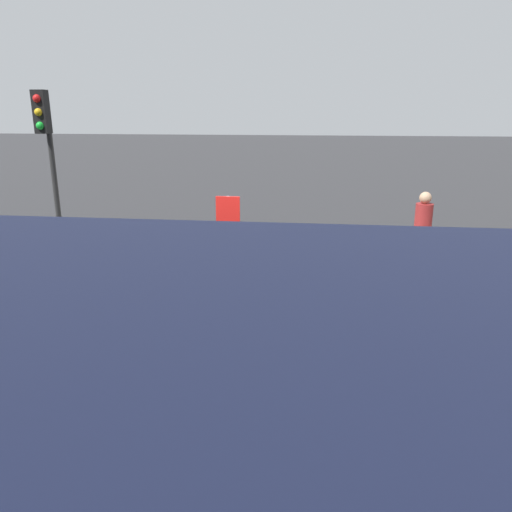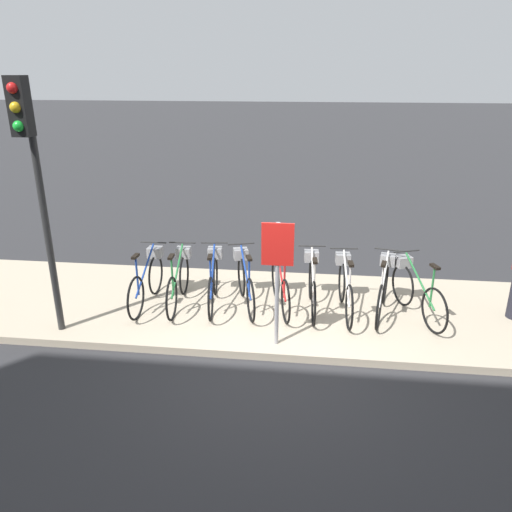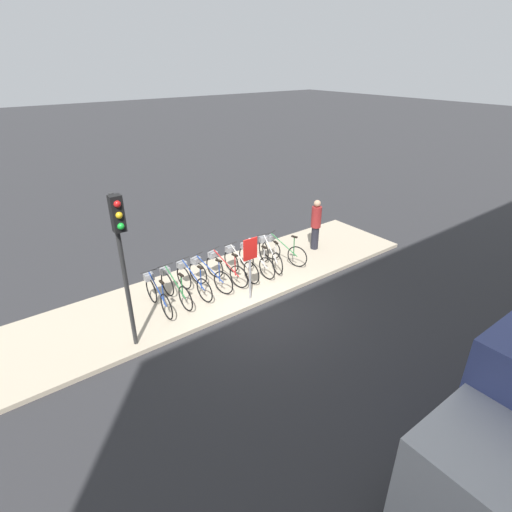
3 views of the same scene
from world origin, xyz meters
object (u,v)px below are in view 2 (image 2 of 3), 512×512
at_px(parked_bicycle_1, 179,279).
at_px(sign_post, 277,264).
at_px(parked_bicycle_5, 312,283).
at_px(parked_bicycle_8, 415,289).
at_px(parked_bicycle_0, 148,278).
at_px(traffic_light, 31,158).
at_px(parked_bicycle_2, 213,279).
at_px(parked_bicycle_3, 245,280).
at_px(parked_bicycle_6, 345,286).
at_px(parked_bicycle_7, 383,287).
at_px(parked_bicycle_4, 279,281).

xyz_separation_m(parked_bicycle_1, sign_post, (1.73, -1.15, 0.80)).
height_order(parked_bicycle_1, sign_post, sign_post).
xyz_separation_m(parked_bicycle_5, parked_bicycle_8, (1.64, -0.06, 0.00)).
relative_size(parked_bicycle_1, sign_post, 0.92).
relative_size(parked_bicycle_0, traffic_light, 0.46).
height_order(parked_bicycle_2, parked_bicycle_3, same).
bearing_deg(parked_bicycle_6, parked_bicycle_7, 3.84).
xyz_separation_m(parked_bicycle_6, parked_bicycle_8, (1.11, 0.01, 0.00)).
height_order(parked_bicycle_3, traffic_light, traffic_light).
bearing_deg(parked_bicycle_4, parked_bicycle_8, -1.83).
height_order(parked_bicycle_1, parked_bicycle_7, same).
distance_m(parked_bicycle_1, sign_post, 2.23).
xyz_separation_m(parked_bicycle_2, parked_bicycle_3, (0.53, 0.01, 0.00)).
height_order(parked_bicycle_4, parked_bicycle_8, same).
distance_m(parked_bicycle_5, sign_post, 1.55).
relative_size(parked_bicycle_4, parked_bicycle_7, 0.99).
distance_m(parked_bicycle_2, sign_post, 1.85).
height_order(parked_bicycle_4, parked_bicycle_7, same).
bearing_deg(traffic_light, parked_bicycle_6, 15.70).
xyz_separation_m(parked_bicycle_3, parked_bicycle_4, (0.57, 0.03, 0.00)).
bearing_deg(parked_bicycle_1, parked_bicycle_3, 3.58).
bearing_deg(parked_bicycle_8, parked_bicycle_3, 179.15).
relative_size(parked_bicycle_0, parked_bicycle_6, 1.00).
distance_m(parked_bicycle_1, parked_bicycle_8, 3.86).
bearing_deg(parked_bicycle_6, parked_bicycle_4, 175.93).
bearing_deg(parked_bicycle_5, traffic_light, -161.33).
bearing_deg(parked_bicycle_0, parked_bicycle_8, 0.98).
xyz_separation_m(parked_bicycle_4, parked_bicycle_7, (1.68, -0.03, 0.00)).
distance_m(parked_bicycle_8, sign_post, 2.56).
xyz_separation_m(parked_bicycle_7, traffic_light, (-4.95, -1.26, 2.18)).
relative_size(parked_bicycle_0, parked_bicycle_8, 1.05).
height_order(parked_bicycle_5, parked_bicycle_8, same).
xyz_separation_m(parked_bicycle_8, traffic_light, (-5.44, -1.22, 2.18)).
xyz_separation_m(parked_bicycle_0, parked_bicycle_4, (2.21, 0.15, 0.00)).
xyz_separation_m(parked_bicycle_2, traffic_light, (-2.16, -1.25, 2.18)).
bearing_deg(parked_bicycle_6, parked_bicycle_1, -179.55).
height_order(parked_bicycle_6, traffic_light, traffic_light).
relative_size(parked_bicycle_2, parked_bicycle_6, 1.00).
height_order(parked_bicycle_2, parked_bicycle_6, same).
bearing_deg(parked_bicycle_7, parked_bicycle_0, -178.38).
distance_m(parked_bicycle_2, parked_bicycle_7, 2.79).
distance_m(parked_bicycle_2, traffic_light, 3.31).
xyz_separation_m(parked_bicycle_4, sign_post, (0.05, -1.25, 0.80)).
height_order(parked_bicycle_1, parked_bicycle_2, same).
bearing_deg(parked_bicycle_0, parked_bicycle_2, 5.41).
distance_m(parked_bicycle_0, parked_bicycle_5, 2.75).
relative_size(parked_bicycle_3, parked_bicycle_6, 0.96).
relative_size(parked_bicycle_3, parked_bicycle_7, 0.98).
bearing_deg(sign_post, parked_bicycle_3, 117.19).
relative_size(parked_bicycle_6, parked_bicycle_8, 1.05).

